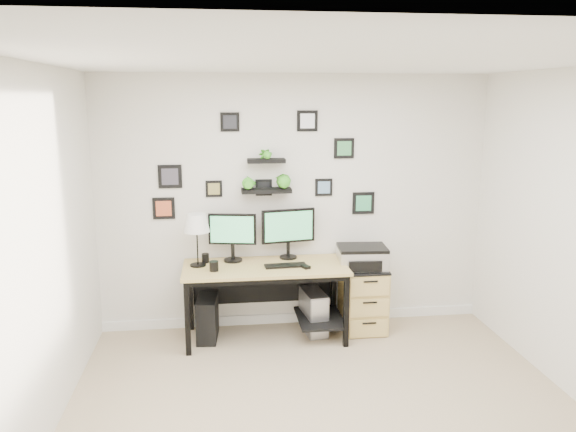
{
  "coord_description": "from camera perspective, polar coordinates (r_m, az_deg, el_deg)",
  "views": [
    {
      "loc": [
        -0.77,
        -3.62,
        2.37
      ],
      "look_at": [
        -0.09,
        1.83,
        1.2
      ],
      "focal_mm": 35.0,
      "sensor_mm": 36.0,
      "label": 1
    }
  ],
  "objects": [
    {
      "name": "mouse",
      "position": [
        5.43,
        1.81,
        -5.18
      ],
      "size": [
        0.09,
        0.11,
        0.03
      ],
      "primitive_type": "cube",
      "rotation": [
        0.0,
        0.0,
        0.43
      ],
      "color": "black",
      "rests_on": "desk"
    },
    {
      "name": "wall_decor",
      "position": [
        5.62,
        -2.16,
        4.5
      ],
      "size": [
        2.27,
        0.18,
        1.07
      ],
      "color": "black",
      "rests_on": "ground"
    },
    {
      "name": "pc_tower_black",
      "position": [
        5.73,
        -8.18,
        -10.21
      ],
      "size": [
        0.22,
        0.44,
        0.43
      ],
      "primitive_type": "cube",
      "rotation": [
        0.0,
        0.0,
        -0.08
      ],
      "color": "black",
      "rests_on": "ground"
    },
    {
      "name": "desk",
      "position": [
        5.59,
        -1.98,
        -6.17
      ],
      "size": [
        1.6,
        0.7,
        0.75
      ],
      "color": "tan",
      "rests_on": "ground"
    },
    {
      "name": "file_cabinet",
      "position": [
        5.9,
        7.63,
        -8.27
      ],
      "size": [
        0.43,
        0.53,
        0.67
      ],
      "color": "tan",
      "rests_on": "ground"
    },
    {
      "name": "pen_cup",
      "position": [
        5.66,
        -8.39,
        -4.25
      ],
      "size": [
        0.07,
        0.07,
        0.09
      ],
      "primitive_type": "cylinder",
      "color": "black",
      "rests_on": "desk"
    },
    {
      "name": "pc_tower_grey",
      "position": [
        5.82,
        2.61,
        -9.68
      ],
      "size": [
        0.25,
        0.46,
        0.44
      ],
      "color": "gray",
      "rests_on": "ground"
    },
    {
      "name": "printer",
      "position": [
        5.74,
        7.54,
        -4.15
      ],
      "size": [
        0.51,
        0.42,
        0.22
      ],
      "color": "silver",
      "rests_on": "file_cabinet"
    },
    {
      "name": "monitor_left",
      "position": [
        5.61,
        -5.67,
        -1.8
      ],
      "size": [
        0.48,
        0.22,
        0.49
      ],
      "color": "black",
      "rests_on": "desk"
    },
    {
      "name": "table_lamp",
      "position": [
        5.47,
        -9.27,
        -0.84
      ],
      "size": [
        0.25,
        0.25,
        0.52
      ],
      "color": "black",
      "rests_on": "desk"
    },
    {
      "name": "room",
      "position": [
        6.11,
        0.68,
        -10.27
      ],
      "size": [
        4.0,
        4.0,
        4.0
      ],
      "color": "tan",
      "rests_on": "ground"
    },
    {
      "name": "keyboard",
      "position": [
        5.48,
        -0.26,
        -5.05
      ],
      "size": [
        0.41,
        0.15,
        0.02
      ],
      "primitive_type": "cube",
      "rotation": [
        0.0,
        0.0,
        0.06
      ],
      "color": "black",
      "rests_on": "desk"
    },
    {
      "name": "mug",
      "position": [
        5.38,
        -7.54,
        -5.06
      ],
      "size": [
        0.09,
        0.09,
        0.1
      ],
      "primitive_type": "cylinder",
      "color": "black",
      "rests_on": "desk"
    },
    {
      "name": "monitor_right",
      "position": [
        5.68,
        0.04,
        -1.36
      ],
      "size": [
        0.55,
        0.21,
        0.51
      ],
      "color": "black",
      "rests_on": "desk"
    }
  ]
}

